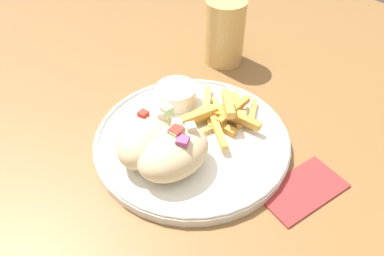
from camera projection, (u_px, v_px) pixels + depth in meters
table at (159, 157)px, 0.65m from camera, size 1.48×1.48×0.71m
napkin at (302, 190)px, 0.52m from camera, size 0.13×0.08×0.00m
plate at (192, 139)px, 0.59m from camera, size 0.31×0.31×0.02m
pita_sandwich_near at (173, 152)px, 0.52m from camera, size 0.11×0.09×0.07m
pita_sandwich_far at (147, 138)px, 0.54m from camera, size 0.14×0.12×0.07m
fries_pile at (221, 114)px, 0.61m from camera, size 0.15×0.14×0.04m
sauce_ramekin at (176, 94)px, 0.64m from camera, size 0.07×0.07×0.03m
water_glass at (224, 35)px, 0.73m from camera, size 0.08×0.08×0.13m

